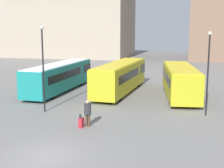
{
  "coord_description": "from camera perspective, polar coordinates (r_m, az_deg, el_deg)",
  "views": [
    {
      "loc": [
        6.86,
        -13.72,
        6.41
      ],
      "look_at": [
        1.2,
        9.18,
        2.22
      ],
      "focal_mm": 50.0,
      "sensor_mm": 36.0,
      "label": 1
    }
  ],
  "objects": [
    {
      "name": "bus_2",
      "position": [
        30.29,
        12.33,
        0.68
      ],
      "size": [
        4.05,
        10.53,
        2.92
      ],
      "rotation": [
        0.0,
        0.0,
        1.72
      ],
      "color": "gold",
      "rests_on": "ground_plane"
    },
    {
      "name": "ground_plane",
      "position": [
        16.63,
        -11.98,
        -12.83
      ],
      "size": [
        160.0,
        160.0,
        0.0
      ],
      "primitive_type": "plane",
      "color": "slate"
    },
    {
      "name": "bus_1",
      "position": [
        31.76,
        1.63,
        1.45
      ],
      "size": [
        3.3,
        11.97,
        3.02
      ],
      "rotation": [
        0.0,
        0.0,
        1.5
      ],
      "color": "gold",
      "rests_on": "ground_plane"
    },
    {
      "name": "lamp_post_0",
      "position": [
        24.46,
        -12.5,
        3.79
      ],
      "size": [
        0.28,
        0.28,
        6.64
      ],
      "color": "black",
      "rests_on": "ground_plane"
    },
    {
      "name": "lamp_post_1",
      "position": [
        23.86,
        17.17,
        2.92
      ],
      "size": [
        0.28,
        0.28,
        6.23
      ],
      "color": "black",
      "rests_on": "ground_plane"
    },
    {
      "name": "traveler",
      "position": [
        20.77,
        -4.48,
        -4.88
      ],
      "size": [
        0.52,
        0.52,
        1.79
      ],
      "rotation": [
        0.0,
        0.0,
        1.43
      ],
      "color": "#4C3828",
      "rests_on": "ground_plane"
    },
    {
      "name": "suitcase",
      "position": [
        20.69,
        -5.63,
        -7.05
      ],
      "size": [
        0.3,
        0.42,
        0.96
      ],
      "rotation": [
        0.0,
        0.0,
        1.43
      ],
      "color": "#B7232D",
      "rests_on": "ground_plane"
    },
    {
      "name": "bus_0",
      "position": [
        33.02,
        -9.46,
        1.49
      ],
      "size": [
        2.82,
        12.23,
        2.86
      ],
      "rotation": [
        0.0,
        0.0,
        1.54
      ],
      "color": "#19847F",
      "rests_on": "ground_plane"
    }
  ]
}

